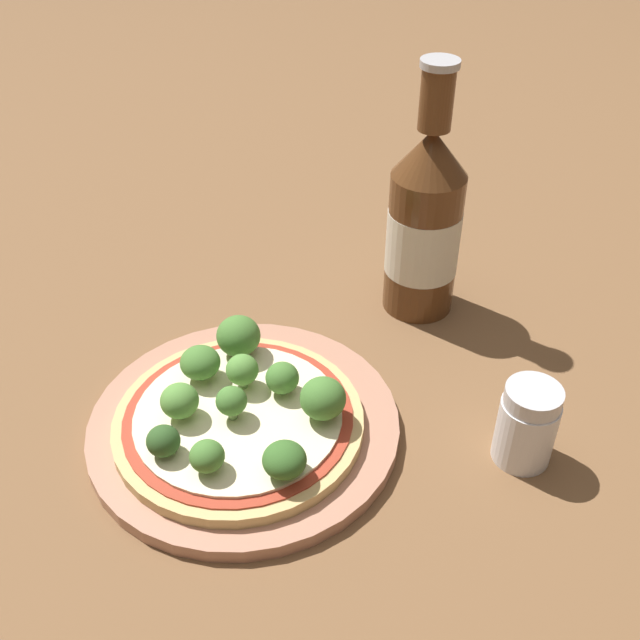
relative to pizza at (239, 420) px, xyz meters
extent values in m
plane|color=brown|center=(0.02, 0.01, -0.02)|extent=(3.00, 3.00, 0.00)
cylinder|color=tan|center=(0.01, 0.00, -0.01)|extent=(0.24, 0.24, 0.01)
cylinder|color=tan|center=(0.00, 0.00, 0.00)|extent=(0.19, 0.19, 0.01)
cylinder|color=#A83823|center=(0.00, 0.00, 0.00)|extent=(0.17, 0.17, 0.00)
cylinder|color=beige|center=(0.00, 0.00, 0.01)|extent=(0.16, 0.16, 0.00)
cylinder|color=#7A9E5B|center=(-0.05, -0.03, 0.01)|extent=(0.01, 0.01, 0.01)
ellipsoid|color=#477A33|center=(-0.05, -0.03, 0.02)|extent=(0.02, 0.02, 0.02)
cylinder|color=#7A9E5B|center=(-0.01, -0.07, 0.01)|extent=(0.01, 0.01, 0.01)
ellipsoid|color=#386628|center=(-0.01, -0.07, 0.02)|extent=(0.03, 0.03, 0.02)
cylinder|color=#7A9E5B|center=(0.00, 0.05, 0.01)|extent=(0.01, 0.01, 0.01)
ellipsoid|color=#477A33|center=(0.00, 0.05, 0.02)|extent=(0.03, 0.03, 0.02)
cylinder|color=#7A9E5B|center=(0.04, 0.06, 0.01)|extent=(0.01, 0.01, 0.01)
ellipsoid|color=#477A33|center=(0.04, 0.06, 0.03)|extent=(0.04, 0.04, 0.03)
cylinder|color=#7A9E5B|center=(0.04, 0.00, 0.01)|extent=(0.01, 0.01, 0.01)
ellipsoid|color=#477A33|center=(0.04, 0.00, 0.02)|extent=(0.03, 0.03, 0.02)
cylinder|color=#7A9E5B|center=(-0.03, 0.02, 0.01)|extent=(0.01, 0.01, 0.01)
ellipsoid|color=#568E3D|center=(-0.03, 0.02, 0.02)|extent=(0.03, 0.03, 0.03)
cylinder|color=#7A9E5B|center=(-0.06, 0.00, 0.01)|extent=(0.01, 0.01, 0.01)
ellipsoid|color=#2D5123|center=(-0.06, 0.00, 0.02)|extent=(0.02, 0.02, 0.02)
cylinder|color=#7A9E5B|center=(-0.01, 0.00, 0.01)|extent=(0.01, 0.01, 0.01)
ellipsoid|color=#477A33|center=(-0.01, 0.00, 0.02)|extent=(0.02, 0.02, 0.02)
cylinder|color=#7A9E5B|center=(0.05, -0.04, 0.01)|extent=(0.01, 0.01, 0.01)
ellipsoid|color=#477A33|center=(0.05, -0.04, 0.03)|extent=(0.03, 0.03, 0.03)
cylinder|color=#7A9E5B|center=(0.02, 0.02, 0.01)|extent=(0.01, 0.01, 0.01)
ellipsoid|color=#568E3D|center=(0.02, 0.02, 0.02)|extent=(0.03, 0.03, 0.02)
cylinder|color=#563319|center=(0.23, 0.04, 0.05)|extent=(0.07, 0.07, 0.14)
cylinder|color=beige|center=(0.23, 0.04, 0.05)|extent=(0.07, 0.07, 0.06)
cone|color=#563319|center=(0.23, 0.04, 0.14)|extent=(0.07, 0.07, 0.04)
cylinder|color=#563319|center=(0.23, 0.04, 0.18)|extent=(0.03, 0.03, 0.05)
cylinder|color=#B2B2B7|center=(0.23, 0.04, 0.21)|extent=(0.03, 0.03, 0.01)
cylinder|color=silver|center=(0.16, -0.15, 0.01)|extent=(0.04, 0.04, 0.05)
cylinder|color=silver|center=(0.16, -0.15, 0.04)|extent=(0.04, 0.04, 0.01)
camera|label=1|loc=(-0.20, -0.35, 0.41)|focal=42.00mm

